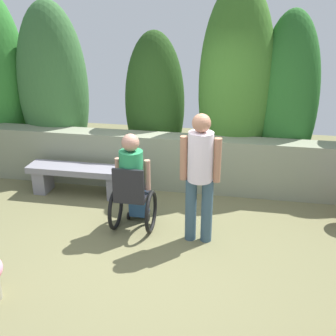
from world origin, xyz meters
TOP-DOWN VIEW (x-y plane):
  - ground_plane at (0.00, 0.00)m, footprint 10.10×10.10m
  - stone_retaining_wall at (0.00, 1.66)m, footprint 7.23×0.38m
  - hedge_backdrop at (-0.72, 2.20)m, footprint 7.89×1.03m
  - stone_bench at (-1.46, 1.14)m, footprint 1.56×0.40m
  - person_in_wheelchair at (-0.34, 0.27)m, footprint 0.53×0.66m
  - person_standing_companion at (0.53, 0.14)m, footprint 0.49×0.30m

SIDE VIEW (x-z plane):
  - ground_plane at x=0.00m, z-range 0.00..0.00m
  - stone_bench at x=-1.46m, z-range 0.08..0.54m
  - stone_retaining_wall at x=0.00m, z-range 0.00..0.87m
  - person_in_wheelchair at x=-0.34m, z-range -0.04..1.29m
  - person_standing_companion at x=0.53m, z-range 0.12..1.77m
  - hedge_backdrop at x=-0.72m, z-range -0.14..3.05m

